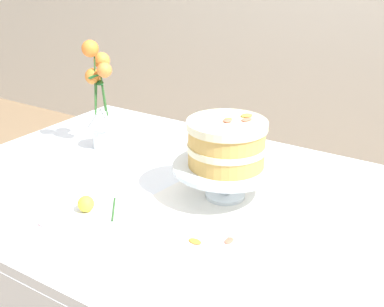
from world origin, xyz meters
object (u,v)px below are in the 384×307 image
(dining_table, at_px, (167,220))
(fallen_rose, at_px, (87,204))
(layer_cake, at_px, (227,143))
(cake_stand, at_px, (226,170))
(flower_vase, at_px, (100,102))

(dining_table, distance_m, fallen_rose, 0.26)
(dining_table, height_order, layer_cake, layer_cake)
(layer_cake, height_order, fallen_rose, layer_cake)
(cake_stand, relative_size, layer_cake, 1.35)
(flower_vase, xyz_separation_m, fallen_rose, (0.27, -0.35, -0.14))
(cake_stand, relative_size, fallen_rose, 2.48)
(cake_stand, height_order, layer_cake, layer_cake)
(cake_stand, height_order, fallen_rose, cake_stand)
(dining_table, relative_size, layer_cake, 6.52)
(layer_cake, bearing_deg, dining_table, -158.10)
(layer_cake, bearing_deg, fallen_rose, -135.41)
(cake_stand, xyz_separation_m, flower_vase, (-0.53, 0.09, 0.08))
(cake_stand, distance_m, flower_vase, 0.55)
(dining_table, distance_m, cake_stand, 0.24)
(cake_stand, xyz_separation_m, layer_cake, (0.00, 0.00, 0.08))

